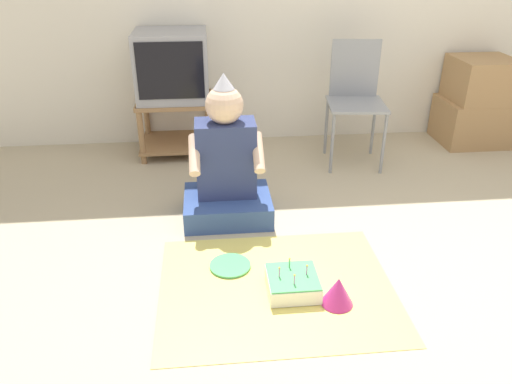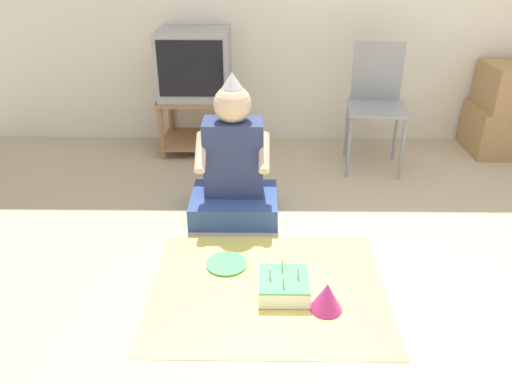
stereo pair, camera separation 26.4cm
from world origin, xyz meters
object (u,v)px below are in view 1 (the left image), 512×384
(tv, at_px, (172,65))
(party_hat_blue, at_px, (338,291))
(folding_chair, at_px, (355,94))
(paper_plate, at_px, (230,265))
(cardboard_box_stack, at_px, (477,103))
(birthday_cake, at_px, (293,283))
(person_seated, at_px, (226,170))

(tv, xyz_separation_m, party_hat_blue, (0.82, -1.98, -0.62))
(tv, distance_m, folding_chair, 1.38)
(folding_chair, xyz_separation_m, party_hat_blue, (-0.52, -1.71, -0.44))
(party_hat_blue, height_order, paper_plate, party_hat_blue)
(cardboard_box_stack, distance_m, birthday_cake, 2.62)
(birthday_cake, bearing_deg, folding_chair, 65.65)
(birthday_cake, bearing_deg, party_hat_blue, -31.77)
(person_seated, bearing_deg, cardboard_box_stack, 26.36)
(person_seated, height_order, birthday_cake, person_seated)
(birthday_cake, bearing_deg, tv, 108.59)
(tv, distance_m, person_seated, 1.19)
(folding_chair, bearing_deg, tv, 168.38)
(paper_plate, bearing_deg, tv, 101.48)
(birthday_cake, xyz_separation_m, party_hat_blue, (0.19, -0.12, 0.03))
(party_hat_blue, bearing_deg, folding_chair, 72.94)
(person_seated, relative_size, birthday_cake, 3.59)
(person_seated, relative_size, paper_plate, 4.08)
(birthday_cake, height_order, party_hat_blue, same)
(tv, distance_m, party_hat_blue, 2.23)
(tv, bearing_deg, birthday_cake, -71.41)
(person_seated, xyz_separation_m, party_hat_blue, (0.47, -0.92, -0.23))
(birthday_cake, bearing_deg, paper_plate, 142.36)
(folding_chair, relative_size, person_seated, 1.01)
(person_seated, distance_m, paper_plate, 0.64)
(tv, xyz_separation_m, person_seated, (0.35, -1.07, -0.39))
(cardboard_box_stack, height_order, person_seated, person_seated)
(person_seated, distance_m, birthday_cake, 0.88)
(party_hat_blue, xyz_separation_m, paper_plate, (-0.49, 0.35, -0.07))
(cardboard_box_stack, height_order, party_hat_blue, cardboard_box_stack)
(cardboard_box_stack, xyz_separation_m, birthday_cake, (-1.83, -1.84, -0.28))
(folding_chair, xyz_separation_m, person_seated, (-1.00, -0.79, -0.22))
(tv, xyz_separation_m, paper_plate, (0.33, -1.64, -0.68))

